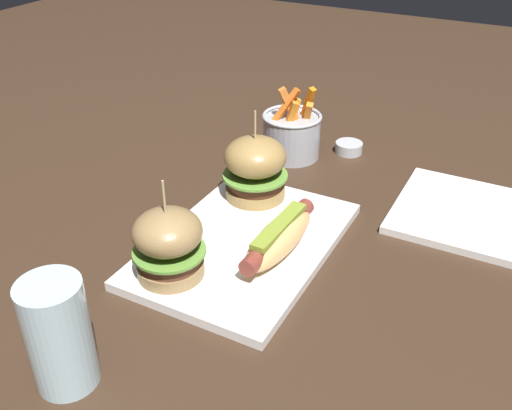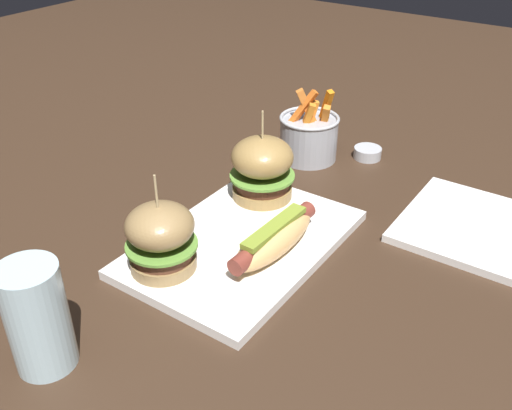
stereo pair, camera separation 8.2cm
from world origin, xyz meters
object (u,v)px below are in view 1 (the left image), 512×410
object	(u,v)px
fries_bucket	(292,134)
sauce_ramekin	(349,147)
slider_right	(255,167)
side_plate	(466,214)
platter_main	(245,244)
hot_dog	(279,237)
water_glass	(59,335)
slider_left	(168,243)

from	to	relation	value
fries_bucket	sauce_ramekin	distance (m)	0.12
slider_right	side_plate	distance (m)	0.34
platter_main	hot_dog	size ratio (longest dim) A/B	1.90
side_plate	platter_main	bearing A→B (deg)	131.18
water_glass	side_plate	bearing A→B (deg)	-30.74
fries_bucket	side_plate	bearing A→B (deg)	-101.81
sauce_ramekin	slider_left	bearing A→B (deg)	171.23
platter_main	sauce_ramekin	bearing A→B (deg)	-3.88
slider_left	side_plate	bearing A→B (deg)	-42.38
slider_right	hot_dog	bearing A→B (deg)	-140.06
slider_left	slider_right	bearing A→B (deg)	-0.95
water_glass	sauce_ramekin	bearing A→B (deg)	-6.52
slider_left	side_plate	world-z (taller)	slider_left
hot_dog	side_plate	size ratio (longest dim) A/B	0.83
hot_dog	water_glass	bearing A→B (deg)	160.77
platter_main	water_glass	size ratio (longest dim) A/B	2.59
hot_dog	water_glass	world-z (taller)	water_glass
platter_main	side_plate	distance (m)	0.35
hot_dog	slider_left	size ratio (longest dim) A/B	1.27
sauce_ramekin	water_glass	world-z (taller)	water_glass
fries_bucket	sauce_ramekin	world-z (taller)	fries_bucket
slider_left	water_glass	size ratio (longest dim) A/B	1.07
slider_left	water_glass	xyz separation A→B (m)	(-0.19, 0.00, 0.00)
hot_dog	sauce_ramekin	world-z (taller)	hot_dog
fries_bucket	side_plate	size ratio (longest dim) A/B	0.64
fries_bucket	sauce_ramekin	bearing A→B (deg)	-55.70
side_plate	hot_dog	bearing A→B (deg)	137.69
hot_dog	sauce_ramekin	bearing A→B (deg)	4.47
platter_main	sauce_ramekin	size ratio (longest dim) A/B	6.61
water_glass	fries_bucket	bearing A→B (deg)	1.49
hot_dog	water_glass	xyz separation A→B (m)	(-0.30, 0.10, 0.03)
platter_main	water_glass	world-z (taller)	water_glass
sauce_ramekin	side_plate	size ratio (longest dim) A/B	0.24
fries_bucket	water_glass	xyz separation A→B (m)	(-0.60, -0.02, 0.02)
slider_left	slider_right	distance (m)	0.23
fries_bucket	water_glass	world-z (taller)	fries_bucket
slider_right	water_glass	distance (m)	0.42
hot_dog	fries_bucket	size ratio (longest dim) A/B	1.30
slider_left	fries_bucket	bearing A→B (deg)	2.50
platter_main	fries_bucket	size ratio (longest dim) A/B	2.48
hot_dog	sauce_ramekin	distance (m)	0.37
sauce_ramekin	side_plate	distance (m)	0.27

